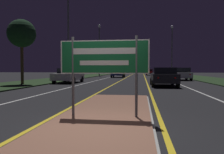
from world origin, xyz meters
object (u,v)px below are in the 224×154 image
streetlight_left_near (68,19)px  car_receding_1 (182,74)px  car_receding_0 (164,76)px  car_receding_3 (150,72)px  car_approaching_1 (118,73)px  streetlight_right_far (172,45)px  streetlight_left_far (99,45)px  car_receding_2 (171,72)px  car_approaching_0 (69,75)px  highway_sign (104,60)px

streetlight_left_near → car_receding_1: (12.32, 4.81, -5.81)m
car_receding_0 → car_receding_3: size_ratio=1.05×
car_approaching_1 → streetlight_right_far: bearing=36.6°
streetlight_left_near → car_receding_3: bearing=69.6°
streetlight_left_far → car_approaching_1: streetlight_left_far is taller
streetlight_right_far → car_receding_0: (-3.77, -24.00, -5.04)m
car_receding_2 → car_approaching_0: size_ratio=1.02×
car_receding_1 → car_receding_2: size_ratio=0.94×
car_receding_1 → car_approaching_1: size_ratio=1.06×
car_receding_2 → car_approaching_1: car_receding_2 is taller
streetlight_left_far → car_receding_2: 13.28m
car_receding_0 → car_receding_1: bearing=72.5°
streetlight_left_near → car_receding_0: (9.30, -4.79, -5.82)m
car_receding_0 → car_receding_1: size_ratio=1.06×
car_receding_0 → car_receding_3: car_receding_0 is taller
car_receding_0 → car_approaching_1: bearing=107.5°
car_receding_1 → car_receding_2: 9.68m
streetlight_right_far → car_approaching_1: 12.51m
streetlight_left_near → car_approaching_1: size_ratio=2.42×
streetlight_left_far → car_receding_0: 23.42m
streetlight_right_far → car_receding_3: (-3.63, 6.13, -5.09)m
car_receding_0 → car_receding_3: bearing=89.7°
highway_sign → car_approaching_1: (-2.79, 28.91, -0.79)m
highway_sign → streetlight_left_far: streetlight_left_far is taller
streetlight_left_near → car_approaching_0: 6.13m
streetlight_left_far → car_receding_1: (12.24, -11.38, -4.82)m
car_receding_0 → car_approaching_1: car_receding_0 is taller
highway_sign → car_receding_3: (2.77, 41.86, -0.84)m
car_receding_2 → car_approaching_0: (-11.71, -16.24, -0.06)m
streetlight_left_near → streetlight_right_far: 23.25m
streetlight_left_near → car_receding_3: streetlight_left_near is taller
streetlight_left_far → car_approaching_1: bearing=-45.0°
streetlight_left_near → streetlight_right_far: size_ratio=1.06×
car_approaching_0 → car_receding_0: bearing=-19.4°
car_receding_2 → streetlight_left_near: bearing=-130.4°
car_receding_2 → highway_sign: bearing=-100.4°
car_receding_1 → car_receding_3: 20.73m
highway_sign → streetlight_right_far: 36.55m
streetlight_left_far → car_receding_2: bearing=-7.9°
highway_sign → car_approaching_0: highway_sign is taller
highway_sign → car_receding_3: size_ratio=0.53×
car_receding_2 → car_receding_3: (-2.91, 10.85, -0.08)m
car_receding_0 → car_receding_2: car_receding_2 is taller
streetlight_right_far → car_receding_2: (-0.72, -4.72, -5.01)m
streetlight_left_near → streetlight_left_far: bearing=89.7°
streetlight_right_far → streetlight_left_near: bearing=-124.2°
streetlight_left_far → car_receding_2: (12.26, -1.70, -4.81)m
streetlight_left_near → car_approaching_1: bearing=72.6°
streetlight_left_near → streetlight_right_far: bearing=55.8°
car_receding_0 → car_approaching_1: size_ratio=1.12×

